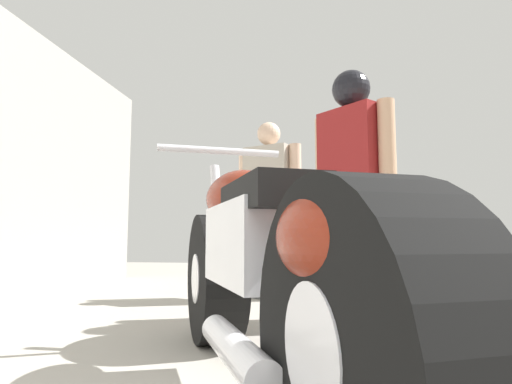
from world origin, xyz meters
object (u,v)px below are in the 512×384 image
motorcycle_maroon_cruiser (258,271)px  mechanic_with_helmet (353,167)px  motorcycle_black_naked (377,261)px  mechanic_in_blue (269,197)px

motorcycle_maroon_cruiser → mechanic_with_helmet: 1.72m
mechanic_with_helmet → motorcycle_black_naked: bearing=77.8°
motorcycle_black_naked → mechanic_in_blue: mechanic_in_blue is taller
motorcycle_black_naked → mechanic_in_blue: size_ratio=1.00×
motorcycle_maroon_cruiser → motorcycle_black_naked: motorcycle_maroon_cruiser is taller
mechanic_in_blue → motorcycle_black_naked: bearing=27.5°
mechanic_in_blue → mechanic_with_helmet: bearing=-53.5°
motorcycle_black_naked → mechanic_in_blue: (-1.06, -0.55, 0.63)m
motorcycle_maroon_cruiser → mechanic_in_blue: (-0.27, 2.52, 0.52)m
motorcycle_maroon_cruiser → motorcycle_black_naked: bearing=75.4°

